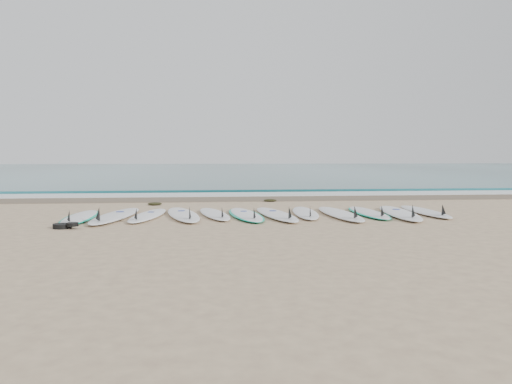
{
  "coord_description": "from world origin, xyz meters",
  "views": [
    {
      "loc": [
        -1.13,
        -10.32,
        1.28
      ],
      "look_at": [
        0.05,
        1.46,
        0.4
      ],
      "focal_mm": 35.0,
      "sensor_mm": 36.0,
      "label": 1
    }
  ],
  "objects": [
    {
      "name": "surfboard_6",
      "position": [
        0.32,
        -0.15,
        0.06
      ],
      "size": [
        0.88,
        2.69,
        0.34
      ],
      "rotation": [
        0.0,
        0.0,
        0.13
      ],
      "color": "white",
      "rests_on": "ground"
    },
    {
      "name": "surfboard_8",
      "position": [
        1.66,
        -0.2,
        0.06
      ],
      "size": [
        0.65,
        2.72,
        0.35
      ],
      "rotation": [
        0.0,
        0.0,
        0.03
      ],
      "color": "white",
      "rests_on": "ground"
    },
    {
      "name": "surfboard_5",
      "position": [
        -0.31,
        -0.05,
        0.05
      ],
      "size": [
        0.86,
        2.56,
        0.32
      ],
      "rotation": [
        0.0,
        0.0,
        0.1
      ],
      "color": "white",
      "rests_on": "ground"
    },
    {
      "name": "wet_sand_band",
      "position": [
        0.0,
        4.1,
        0.01
      ],
      "size": [
        120.0,
        1.8,
        0.01
      ],
      "primitive_type": "cube",
      "color": "brown",
      "rests_on": "ground"
    },
    {
      "name": "surfboard_4",
      "position": [
        -0.96,
        0.11,
        0.05
      ],
      "size": [
        0.87,
        2.39,
        0.3
      ],
      "rotation": [
        0.0,
        0.0,
        0.17
      ],
      "color": "white",
      "rests_on": "ground"
    },
    {
      "name": "surfboard_11",
      "position": [
        3.63,
        0.06,
        0.05
      ],
      "size": [
        0.57,
        2.49,
        0.32
      ],
      "rotation": [
        0.0,
        0.0,
        -0.02
      ],
      "color": "silver",
      "rests_on": "ground"
    },
    {
      "name": "leash_coil",
      "position": [
        -3.6,
        -1.39,
        0.05
      ],
      "size": [
        0.46,
        0.36,
        0.11
      ],
      "color": "black",
      "rests_on": "ground"
    },
    {
      "name": "surfboard_9",
      "position": [
        2.35,
        0.04,
        0.05
      ],
      "size": [
        0.61,
        2.41,
        0.31
      ],
      "rotation": [
        0.0,
        0.0,
        -0.01
      ],
      "color": "white",
      "rests_on": "ground"
    },
    {
      "name": "surfboard_1",
      "position": [
        -2.98,
        -0.08,
        0.06
      ],
      "size": [
        0.93,
        2.88,
        0.36
      ],
      "rotation": [
        0.0,
        0.0,
        -0.12
      ],
      "color": "silver",
      "rests_on": "ground"
    },
    {
      "name": "wave_crest",
      "position": [
        0.0,
        7.0,
        0.05
      ],
      "size": [
        120.0,
        1.0,
        0.1
      ],
      "primitive_type": "cube",
      "color": "#1C5D64",
      "rests_on": "ground"
    },
    {
      "name": "foam_band",
      "position": [
        0.0,
        5.5,
        0.02
      ],
      "size": [
        120.0,
        1.4,
        0.04
      ],
      "primitive_type": "cube",
      "color": "silver",
      "rests_on": "ground"
    },
    {
      "name": "surfboard_7",
      "position": [
        0.98,
        0.1,
        0.05
      ],
      "size": [
        0.71,
        2.44,
        0.31
      ],
      "rotation": [
        0.0,
        0.0,
        -0.09
      ],
      "color": "white",
      "rests_on": "ground"
    },
    {
      "name": "surfboard_0",
      "position": [
        -3.65,
        -0.15,
        0.05
      ],
      "size": [
        0.63,
        2.42,
        0.31
      ],
      "rotation": [
        0.0,
        0.0,
        0.02
      ],
      "color": "white",
      "rests_on": "ground"
    },
    {
      "name": "seaweed_near",
      "position": [
        -2.45,
        2.55,
        0.04
      ],
      "size": [
        0.37,
        0.29,
        0.07
      ],
      "primitive_type": "ellipsoid",
      "color": "black",
      "rests_on": "ground"
    },
    {
      "name": "ground",
      "position": [
        0.0,
        0.0,
        0.0
      ],
      "size": [
        120.0,
        120.0,
        0.0
      ],
      "primitive_type": "plane",
      "color": "tan"
    },
    {
      "name": "seaweed_far",
      "position": [
        0.61,
        3.22,
        0.03
      ],
      "size": [
        0.36,
        0.28,
        0.07
      ],
      "primitive_type": "ellipsoid",
      "color": "black",
      "rests_on": "ground"
    },
    {
      "name": "ocean",
      "position": [
        0.0,
        32.5,
        0.01
      ],
      "size": [
        120.0,
        55.0,
        0.03
      ],
      "primitive_type": "cube",
      "color": "#1C5D64",
      "rests_on": "ground"
    },
    {
      "name": "surfboard_10",
      "position": [
        2.95,
        -0.2,
        0.06
      ],
      "size": [
        0.97,
        2.89,
        0.36
      ],
      "rotation": [
        0.0,
        0.0,
        -0.14
      ],
      "color": "white",
      "rests_on": "ground"
    },
    {
      "name": "surfboard_3",
      "position": [
        -1.61,
        0.02,
        0.06
      ],
      "size": [
        1.03,
        2.78,
        0.35
      ],
      "rotation": [
        0.0,
        0.0,
        0.17
      ],
      "color": "white",
      "rests_on": "ground"
    },
    {
      "name": "surfboard_2",
      "position": [
        -2.34,
        -0.02,
        0.05
      ],
      "size": [
        0.83,
        2.46,
        0.31
      ],
      "rotation": [
        0.0,
        0.0,
        -0.14
      ],
      "color": "white",
      "rests_on": "ground"
    }
  ]
}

